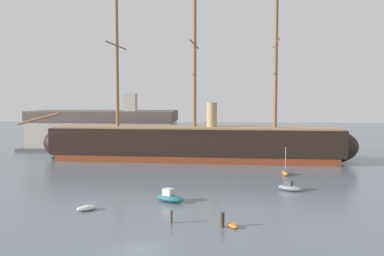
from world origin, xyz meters
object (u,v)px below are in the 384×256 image
dinghy_foreground_left (87,208)px  dockside_warehouse_left (105,130)px  motorboat_near_centre (170,197)px  sailboat_alongside_stern (285,173)px  mooring_piling_nearest (171,217)px  motorboat_mid_right (290,187)px  motorboat_far_right (331,161)px  dinghy_foreground_right (233,225)px  mooring_piling_left_pair (223,220)px  motorboat_far_left (57,157)px  tall_ship (195,143)px  sailboat_distant_centre (192,153)px

dinghy_foreground_left → dockside_warehouse_left: bearing=103.8°
dinghy_foreground_left → motorboat_near_centre: size_ratio=0.61×
sailboat_alongside_stern → mooring_piling_nearest: bearing=-119.0°
motorboat_mid_right → dinghy_foreground_left: bearing=-154.0°
dockside_warehouse_left → sailboat_alongside_stern: bearing=-40.1°
motorboat_far_right → dockside_warehouse_left: (-54.66, 23.40, 4.42)m
dinghy_foreground_right → motorboat_near_centre: motorboat_near_centre is taller
sailboat_alongside_stern → mooring_piling_left_pair: bearing=-109.6°
mooring_piling_nearest → motorboat_far_left: bearing=124.2°
dinghy_foreground_left → dinghy_foreground_right: (17.81, -5.55, -0.09)m
dinghy_foreground_right → motorboat_mid_right: (8.91, 18.61, 0.31)m
motorboat_far_right → dinghy_foreground_right: bearing=-115.5°
tall_ship → dinghy_foreground_right: bearing=-81.3°
tall_ship → sailboat_distant_centre: (-1.20, 10.37, -3.53)m
motorboat_near_centre → sailboat_alongside_stern: (18.31, 21.05, -0.20)m
motorboat_near_centre → sailboat_alongside_stern: 27.90m
motorboat_far_right → mooring_piling_nearest: (-28.18, -43.82, 0.01)m
dinghy_foreground_left → sailboat_distant_centre: (9.32, 52.41, 0.13)m
sailboat_distant_centre → motorboat_mid_right: bearing=-66.1°
sailboat_alongside_stern → mooring_piling_left_pair: (-11.27, -31.63, 0.37)m
dinghy_foreground_right → sailboat_alongside_stern: 33.28m
sailboat_distant_centre → sailboat_alongside_stern: bearing=-54.6°
dinghy_foreground_right → dockside_warehouse_left: dockside_warehouse_left is taller
dockside_warehouse_left → dinghy_foreground_right: bearing=-64.0°
dinghy_foreground_left → sailboat_distant_centre: size_ratio=0.52×
dinghy_foreground_right → dockside_warehouse_left: 76.12m
sailboat_alongside_stern → motorboat_far_left: bearing=161.7°
dinghy_foreground_left → motorboat_far_left: bearing=116.1°
dinghy_foreground_left → dinghy_foreground_right: dinghy_foreground_left is taller
motorboat_near_centre → motorboat_far_right: size_ratio=0.90×
dockside_warehouse_left → sailboat_distant_centre: bearing=-22.7°
sailboat_alongside_stern → motorboat_far_right: 17.35m
tall_ship → motorboat_mid_right: tall_ship is taller
dinghy_foreground_left → dinghy_foreground_right: 18.66m
sailboat_distant_centre → mooring_piling_nearest: 56.91m
motorboat_mid_right → motorboat_far_left: 55.64m
tall_ship → dockside_warehouse_left: bearing=141.4°
motorboat_near_centre → dockside_warehouse_left: (-25.12, 57.67, 4.52)m
sailboat_distant_centre → dinghy_foreground_left: bearing=-100.1°
sailboat_distant_centre → motorboat_near_centre: bearing=-89.6°
mooring_piling_left_pair → dockside_warehouse_left: bearing=115.2°
dinghy_foreground_left → dockside_warehouse_left: 64.80m
motorboat_mid_right → sailboat_alongside_stern: sailboat_alongside_stern is taller
motorboat_far_right → dockside_warehouse_left: dockside_warehouse_left is taller
motorboat_near_centre → motorboat_far_right: bearing=49.2°
dinghy_foreground_left → sailboat_alongside_stern: sailboat_alongside_stern is taller
dinghy_foreground_left → tall_ship: bearing=75.9°
sailboat_alongside_stern → mooring_piling_nearest: sailboat_alongside_stern is taller
motorboat_far_right → dockside_warehouse_left: 59.62m
dockside_warehouse_left → dinghy_foreground_left: bearing=-76.2°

